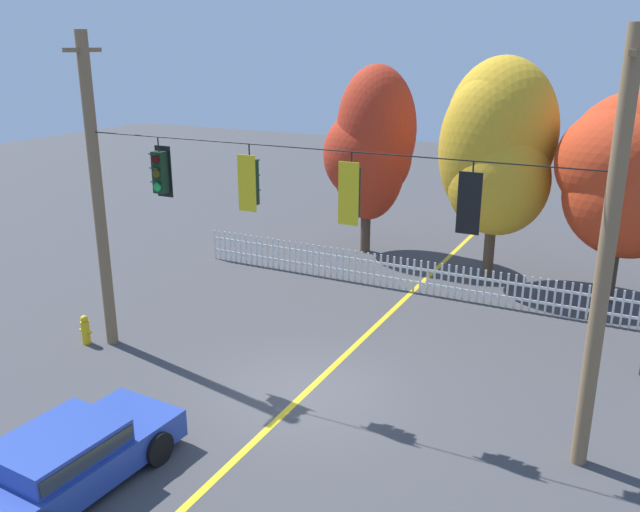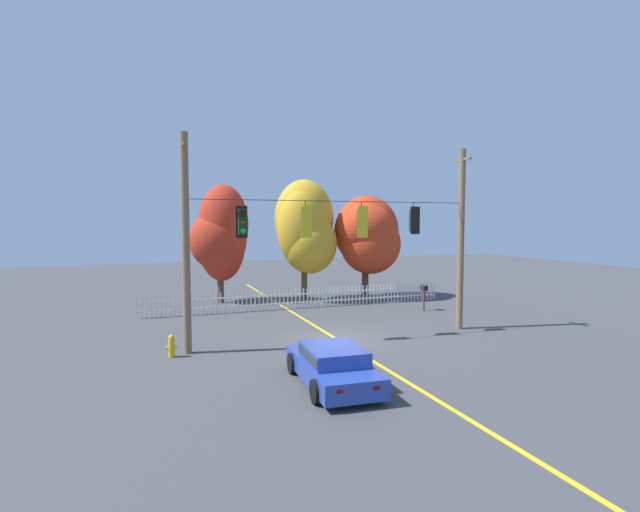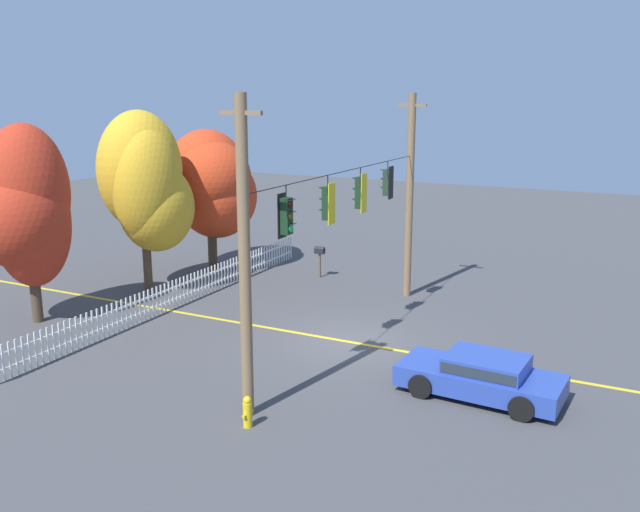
{
  "view_description": "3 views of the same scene",
  "coord_description": "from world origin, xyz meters",
  "px_view_note": "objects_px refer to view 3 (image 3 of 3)",
  "views": [
    {
      "loc": [
        6.3,
        -11.74,
        7.48
      ],
      "look_at": [
        -0.13,
        0.91,
        2.95
      ],
      "focal_mm": 37.28,
      "sensor_mm": 36.0,
      "label": 1
    },
    {
      "loc": [
        -7.16,
        -17.59,
        4.7
      ],
      "look_at": [
        -0.26,
        1.31,
        3.26
      ],
      "focal_mm": 27.14,
      "sensor_mm": 36.0,
      "label": 2
    },
    {
      "loc": [
        -19.0,
        -8.67,
        7.78
      ],
      "look_at": [
        0.14,
        0.99,
        2.69
      ],
      "focal_mm": 38.53,
      "sensor_mm": 36.0,
      "label": 3
    }
  ],
  "objects_px": {
    "traffic_signal_northbound_secondary": "(360,193)",
    "traffic_signal_westbound_side": "(328,203)",
    "traffic_signal_eastbound_side": "(286,216)",
    "autumn_oak_far_east": "(211,184)",
    "traffic_signal_northbound_primary": "(388,182)",
    "parked_car": "(482,375)",
    "autumn_maple_near_fence": "(27,210)",
    "roadside_mailbox": "(320,252)",
    "fire_hydrant": "(248,412)",
    "autumn_maple_mid": "(147,185)"
  },
  "relations": [
    {
      "from": "traffic_signal_westbound_side",
      "to": "traffic_signal_northbound_secondary",
      "type": "distance_m",
      "value": 2.36
    },
    {
      "from": "traffic_signal_eastbound_side",
      "to": "autumn_maple_mid",
      "type": "height_order",
      "value": "autumn_maple_mid"
    },
    {
      "from": "parked_car",
      "to": "fire_hydrant",
      "type": "bearing_deg",
      "value": 132.63
    },
    {
      "from": "autumn_maple_mid",
      "to": "fire_hydrant",
      "type": "distance_m",
      "value": 13.28
    },
    {
      "from": "traffic_signal_westbound_side",
      "to": "traffic_signal_eastbound_side",
      "type": "bearing_deg",
      "value": 179.55
    },
    {
      "from": "fire_hydrant",
      "to": "traffic_signal_eastbound_side",
      "type": "bearing_deg",
      "value": 7.84
    },
    {
      "from": "autumn_maple_mid",
      "to": "roadside_mailbox",
      "type": "distance_m",
      "value": 7.76
    },
    {
      "from": "autumn_oak_far_east",
      "to": "traffic_signal_westbound_side",
      "type": "bearing_deg",
      "value": -127.4
    },
    {
      "from": "autumn_maple_near_fence",
      "to": "autumn_oak_far_east",
      "type": "bearing_deg",
      "value": -9.22
    },
    {
      "from": "parked_car",
      "to": "fire_hydrant",
      "type": "relative_size",
      "value": 5.48
    },
    {
      "from": "traffic_signal_northbound_primary",
      "to": "traffic_signal_northbound_secondary",
      "type": "bearing_deg",
      "value": -179.98
    },
    {
      "from": "autumn_maple_mid",
      "to": "traffic_signal_westbound_side",
      "type": "bearing_deg",
      "value": -108.27
    },
    {
      "from": "parked_car",
      "to": "fire_hydrant",
      "type": "height_order",
      "value": "parked_car"
    },
    {
      "from": "autumn_oak_far_east",
      "to": "roadside_mailbox",
      "type": "distance_m",
      "value": 5.7
    },
    {
      "from": "autumn_maple_near_fence",
      "to": "autumn_maple_mid",
      "type": "distance_m",
      "value": 4.89
    },
    {
      "from": "autumn_maple_near_fence",
      "to": "traffic_signal_westbound_side",
      "type": "bearing_deg",
      "value": -81.27
    },
    {
      "from": "traffic_signal_eastbound_side",
      "to": "roadside_mailbox",
      "type": "bearing_deg",
      "value": 22.37
    },
    {
      "from": "traffic_signal_westbound_side",
      "to": "traffic_signal_northbound_primary",
      "type": "xyz_separation_m",
      "value": [
        4.74,
        0.0,
        0.07
      ]
    },
    {
      "from": "autumn_oak_far_east",
      "to": "fire_hydrant",
      "type": "bearing_deg",
      "value": -141.66
    },
    {
      "from": "traffic_signal_eastbound_side",
      "to": "traffic_signal_northbound_primary",
      "type": "xyz_separation_m",
      "value": [
        7.17,
        -0.02,
        0.06
      ]
    },
    {
      "from": "traffic_signal_westbound_side",
      "to": "fire_hydrant",
      "type": "relative_size",
      "value": 1.8
    },
    {
      "from": "traffic_signal_eastbound_side",
      "to": "roadside_mailbox",
      "type": "xyz_separation_m",
      "value": [
        10.45,
        4.3,
        -3.58
      ]
    },
    {
      "from": "autumn_maple_near_fence",
      "to": "autumn_oak_far_east",
      "type": "relative_size",
      "value": 1.09
    },
    {
      "from": "autumn_maple_near_fence",
      "to": "roadside_mailbox",
      "type": "relative_size",
      "value": 5.01
    },
    {
      "from": "autumn_maple_mid",
      "to": "parked_car",
      "type": "relative_size",
      "value": 1.66
    },
    {
      "from": "fire_hydrant",
      "to": "roadside_mailbox",
      "type": "distance_m",
      "value": 13.87
    },
    {
      "from": "traffic_signal_eastbound_side",
      "to": "roadside_mailbox",
      "type": "height_order",
      "value": "traffic_signal_eastbound_side"
    },
    {
      "from": "traffic_signal_northbound_primary",
      "to": "autumn_maple_near_fence",
      "type": "bearing_deg",
      "value": 121.02
    },
    {
      "from": "roadside_mailbox",
      "to": "autumn_maple_near_fence",
      "type": "bearing_deg",
      "value": 146.97
    },
    {
      "from": "traffic_signal_northbound_secondary",
      "to": "traffic_signal_northbound_primary",
      "type": "height_order",
      "value": "same"
    },
    {
      "from": "autumn_maple_near_fence",
      "to": "fire_hydrant",
      "type": "height_order",
      "value": "autumn_maple_near_fence"
    },
    {
      "from": "fire_hydrant",
      "to": "autumn_oak_far_east",
      "type": "bearing_deg",
      "value": 38.34
    },
    {
      "from": "autumn_maple_near_fence",
      "to": "roadside_mailbox",
      "type": "height_order",
      "value": "autumn_maple_near_fence"
    },
    {
      "from": "traffic_signal_westbound_side",
      "to": "parked_car",
      "type": "relative_size",
      "value": 0.33
    },
    {
      "from": "traffic_signal_northbound_primary",
      "to": "parked_car",
      "type": "distance_m",
      "value": 8.5
    },
    {
      "from": "traffic_signal_eastbound_side",
      "to": "autumn_maple_near_fence",
      "type": "relative_size",
      "value": 0.2
    },
    {
      "from": "autumn_oak_far_east",
      "to": "parked_car",
      "type": "height_order",
      "value": "autumn_oak_far_east"
    },
    {
      "from": "traffic_signal_westbound_side",
      "to": "autumn_maple_near_fence",
      "type": "distance_m",
      "value": 10.74
    },
    {
      "from": "traffic_signal_northbound_secondary",
      "to": "traffic_signal_westbound_side",
      "type": "bearing_deg",
      "value": 179.99
    },
    {
      "from": "traffic_signal_northbound_secondary",
      "to": "autumn_oak_far_east",
      "type": "relative_size",
      "value": 0.23
    },
    {
      "from": "traffic_signal_westbound_side",
      "to": "autumn_oak_far_east",
      "type": "xyz_separation_m",
      "value": [
        7.02,
        9.19,
        -0.78
      ]
    },
    {
      "from": "traffic_signal_eastbound_side",
      "to": "parked_car",
      "type": "xyz_separation_m",
      "value": [
        1.61,
        -4.92,
        -4.09
      ]
    },
    {
      "from": "traffic_signal_eastbound_side",
      "to": "parked_car",
      "type": "relative_size",
      "value": 0.32
    },
    {
      "from": "traffic_signal_northbound_primary",
      "to": "parked_car",
      "type": "relative_size",
      "value": 0.3
    },
    {
      "from": "autumn_maple_near_fence",
      "to": "autumn_maple_mid",
      "type": "height_order",
      "value": "autumn_maple_mid"
    },
    {
      "from": "autumn_maple_mid",
      "to": "fire_hydrant",
      "type": "relative_size",
      "value": 9.12
    },
    {
      "from": "traffic_signal_eastbound_side",
      "to": "autumn_oak_far_east",
      "type": "relative_size",
      "value": 0.22
    },
    {
      "from": "traffic_signal_westbound_side",
      "to": "roadside_mailbox",
      "type": "height_order",
      "value": "traffic_signal_westbound_side"
    },
    {
      "from": "traffic_signal_eastbound_side",
      "to": "traffic_signal_westbound_side",
      "type": "height_order",
      "value": "same"
    },
    {
      "from": "traffic_signal_westbound_side",
      "to": "traffic_signal_northbound_secondary",
      "type": "xyz_separation_m",
      "value": [
        2.36,
        -0.0,
        0.01
      ]
    }
  ]
}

